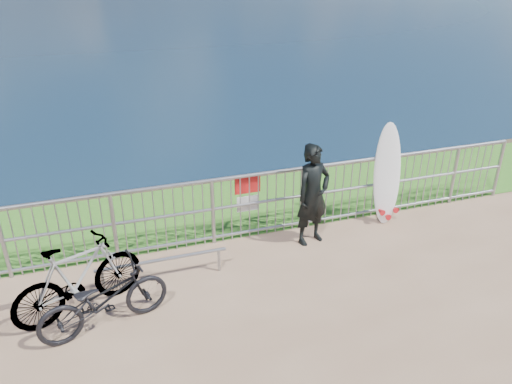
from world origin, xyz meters
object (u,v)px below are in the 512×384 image
object	(u,v)px
surfboard	(387,178)
bicycle_near	(104,299)
bicycle_far	(78,278)
surfer	(313,195)

from	to	relation	value
surfboard	bicycle_near	xyz separation A→B (m)	(-4.72, -1.36, -0.37)
bicycle_near	bicycle_far	bearing A→B (deg)	18.30
bicycle_far	bicycle_near	bearing A→B (deg)	-169.17
bicycle_near	surfboard	bearing A→B (deg)	-89.00
surfer	surfboard	distance (m)	1.50
surfer	bicycle_far	size ratio (longest dim) A/B	0.96
surfboard	bicycle_far	distance (m)	5.09
bicycle_near	bicycle_far	xyz separation A→B (m)	(-0.28, 0.42, 0.09)
surfer	bicycle_far	xyz separation A→B (m)	(-3.52, -0.67, -0.31)
surfer	surfboard	bearing A→B (deg)	-5.26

